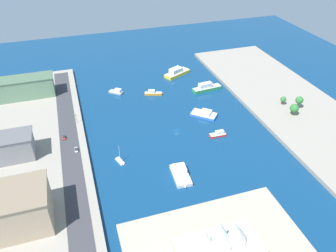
{
  "coord_description": "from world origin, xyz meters",
  "views": [
    {
      "loc": [
        62.22,
        174.17,
        132.07
      ],
      "look_at": [
        4.82,
        -4.3,
        2.53
      ],
      "focal_mm": 35.1,
      "sensor_mm": 36.0,
      "label": 1
    }
  ],
  "objects": [
    {
      "name": "traffic_light_waterfront",
      "position": [
        64.66,
        -28.19,
        7.0
      ],
      "size": [
        0.36,
        0.36,
        6.5
      ],
      "color": "black",
      "rests_on": "quay_east"
    },
    {
      "name": "water_taxi_orange",
      "position": [
        1.38,
        -54.73,
        1.52
      ],
      "size": [
        15.52,
        7.41,
        4.27
      ],
      "color": "orange",
      "rests_on": "ground_plane"
    },
    {
      "name": "apartment_midrise_tan",
      "position": [
        96.33,
        53.72,
        13.13
      ],
      "size": [
        28.31,
        24.8,
        20.87
      ],
      "color": "tan",
      "rests_on": "quay_east"
    },
    {
      "name": "pickup_red",
      "position": [
        74.41,
        -11.35,
        3.58
      ],
      "size": [
        2.02,
        4.65,
        1.59
      ],
      "color": "black",
      "rests_on": "road_strip"
    },
    {
      "name": "catamaran_blue",
      "position": [
        -25.97,
        -12.37,
        1.49
      ],
      "size": [
        20.44,
        19.79,
        4.04
      ],
      "color": "blue",
      "rests_on": "ground_plane"
    },
    {
      "name": "opera_landmark",
      "position": [
        12.5,
        94.82,
        8.96
      ],
      "size": [
        39.36,
        20.06,
        20.07
      ],
      "color": "#BCAD93",
      "rests_on": "peninsula_point"
    },
    {
      "name": "peninsula_point",
      "position": [
        12.89,
        94.82,
        1.0
      ],
      "size": [
        83.28,
        54.4,
        2.0
      ],
      "primitive_type": "cube",
      "color": "#A89E89",
      "rests_on": "ground_plane"
    },
    {
      "name": "terminal_long_green",
      "position": [
        98.61,
        -78.24,
        10.77
      ],
      "size": [
        43.92,
        16.26,
        16.16
      ],
      "color": "slate",
      "rests_on": "quay_east"
    },
    {
      "name": "van_white",
      "position": [
        67.85,
        4.33,
        3.54
      ],
      "size": [
        2.05,
        4.83,
        1.48
      ],
      "color": "black",
      "rests_on": "road_strip"
    },
    {
      "name": "ground_plane",
      "position": [
        0.0,
        0.0,
        0.0
      ],
      "size": [
        440.0,
        440.0,
        0.0
      ],
      "primitive_type": "plane",
      "color": "navy"
    },
    {
      "name": "ferry_green_doubledeck",
      "position": [
        -43.45,
        -48.46,
        2.47
      ],
      "size": [
        27.44,
        8.89,
        6.95
      ],
      "color": "#2D8C4C",
      "rests_on": "ground_plane"
    },
    {
      "name": "tugboat_red",
      "position": [
        -25.01,
        13.7,
        1.37
      ],
      "size": [
        12.38,
        4.63,
        3.84
      ],
      "color": "red",
      "rests_on": "ground_plane"
    },
    {
      "name": "ferry_white_commuter",
      "position": [
        12.47,
        42.96,
        1.92
      ],
      "size": [
        9.85,
        20.02,
        5.28
      ],
      "color": "silver",
      "rests_on": "ground_plane"
    },
    {
      "name": "yacht_sleek_gray",
      "position": [
        29.53,
        -66.39,
        1.52
      ],
      "size": [
        11.8,
        10.95,
        3.99
      ],
      "color": "#999EA3",
      "rests_on": "ground_plane"
    },
    {
      "name": "park_tree_cluster",
      "position": [
        -89.69,
        5.2,
        8.62
      ],
      "size": [
        15.33,
        20.63,
        9.64
      ],
      "color": "brown",
      "rests_on": "quay_west"
    },
    {
      "name": "sailboat_small_white",
      "position": [
        43.45,
        20.03,
        0.91
      ],
      "size": [
        5.04,
        8.56,
        12.76
      ],
      "color": "white",
      "rests_on": "ground_plane"
    },
    {
      "name": "road_strip",
      "position": [
        71.49,
        0.0,
        2.74
      ],
      "size": [
        11.77,
        228.0,
        0.15
      ],
      "primitive_type": "cube",
      "color": "#38383D",
      "rests_on": "quay_east"
    },
    {
      "name": "quay_west",
      "position": [
        -95.95,
        0.0,
        1.33
      ],
      "size": [
        70.0,
        240.0,
        2.66
      ],
      "primitive_type": "cube",
      "color": "gray",
      "rests_on": "ground_plane"
    },
    {
      "name": "quay_east",
      "position": [
        95.95,
        0.0,
        1.33
      ],
      "size": [
        70.0,
        240.0,
        2.66
      ],
      "primitive_type": "cube",
      "color": "gray",
      "rests_on": "ground_plane"
    },
    {
      "name": "ferry_yellow_fast",
      "position": [
        -29.19,
        -83.66,
        2.6
      ],
      "size": [
        26.9,
        18.92,
        7.07
      ],
      "color": "yellow",
      "rests_on": "ground_plane"
    }
  ]
}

